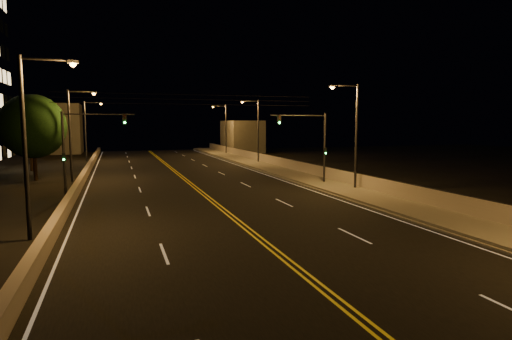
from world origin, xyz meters
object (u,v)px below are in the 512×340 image
object	(u,v)px
streetlight_5	(73,128)
traffic_signal_left	(78,144)
traffic_signal_right	(314,140)
tree_0	(33,126)
streetlight_1	(353,129)
streetlight_3	(224,126)
tree_1	(30,127)
streetlight_6	(88,127)
streetlight_4	(31,134)
streetlight_2	(256,127)

from	to	relation	value
streetlight_5	traffic_signal_left	bearing A→B (deg)	-83.35
streetlight_5	traffic_signal_right	distance (m)	22.02
streetlight_5	tree_0	size ratio (longest dim) A/B	1.04
streetlight_1	streetlight_3	world-z (taller)	same
streetlight_3	tree_1	distance (m)	32.03
streetlight_1	streetlight_6	world-z (taller)	same
streetlight_4	traffic_signal_left	bearing A→B (deg)	84.63
streetlight_5	traffic_signal_left	distance (m)	9.45
streetlight_6	tree_0	distance (m)	20.47
streetlight_4	traffic_signal_right	bearing A→B (deg)	30.19
streetlight_1	streetlight_2	size ratio (longest dim) A/B	1.00
tree_0	streetlight_2	bearing A→B (deg)	20.24
streetlight_2	traffic_signal_right	distance (m)	20.59
streetlight_5	streetlight_6	distance (m)	22.10
traffic_signal_left	traffic_signal_right	bearing A→B (deg)	0.00
tree_1	traffic_signal_right	bearing A→B (deg)	-38.89
streetlight_3	streetlight_6	xyz separation A→B (m)	(-21.40, -6.47, 0.00)
streetlight_2	streetlight_5	world-z (taller)	same
streetlight_3	traffic_signal_right	distance (m)	37.94
tree_1	tree_0	bearing A→B (deg)	-78.70
streetlight_3	traffic_signal_left	xyz separation A→B (m)	(-20.32, -37.90, -0.98)
streetlight_6	traffic_signal_left	size ratio (longest dim) A/B	1.35
tree_0	traffic_signal_right	bearing A→B (deg)	-25.61
streetlight_2	traffic_signal_right	bearing A→B (deg)	-94.15
streetlight_5	traffic_signal_right	size ratio (longest dim) A/B	1.35
traffic_signal_right	tree_1	bearing A→B (deg)	141.11
streetlight_2	streetlight_6	distance (m)	24.03
traffic_signal_right	streetlight_4	bearing A→B (deg)	-149.81
streetlight_3	streetlight_5	xyz separation A→B (m)	(-21.40, -28.57, 0.00)
streetlight_3	traffic_signal_left	world-z (taller)	streetlight_3
streetlight_6	tree_0	size ratio (longest dim) A/B	1.04
streetlight_6	traffic_signal_right	distance (m)	37.22
streetlight_3	streetlight_6	distance (m)	22.36
streetlight_2	streetlight_6	size ratio (longest dim) A/B	1.00
traffic_signal_left	tree_1	xyz separation A→B (m)	(-6.55, 20.47, 1.04)
streetlight_1	traffic_signal_left	distance (m)	20.69
tree_0	streetlight_6	bearing A→B (deg)	79.78
streetlight_1	traffic_signal_left	bearing A→B (deg)	169.45
tree_0	tree_1	xyz separation A→B (m)	(-1.84, 9.19, -0.13)
streetlight_3	streetlight_5	distance (m)	35.70
traffic_signal_right	tree_0	xyz separation A→B (m)	(-23.55, 11.29, 1.16)
streetlight_6	tree_0	world-z (taller)	streetlight_6
traffic_signal_right	traffic_signal_left	bearing A→B (deg)	180.00
streetlight_1	tree_1	xyz separation A→B (m)	(-26.87, 24.26, 0.06)
streetlight_2	tree_1	world-z (taller)	streetlight_2
streetlight_5	streetlight_1	bearing A→B (deg)	-31.50
streetlight_6	streetlight_3	bearing A→B (deg)	16.82
streetlight_3	tree_0	bearing A→B (deg)	-133.24
streetlight_3	tree_0	size ratio (longest dim) A/B	1.04
traffic_signal_left	tree_0	world-z (taller)	tree_0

